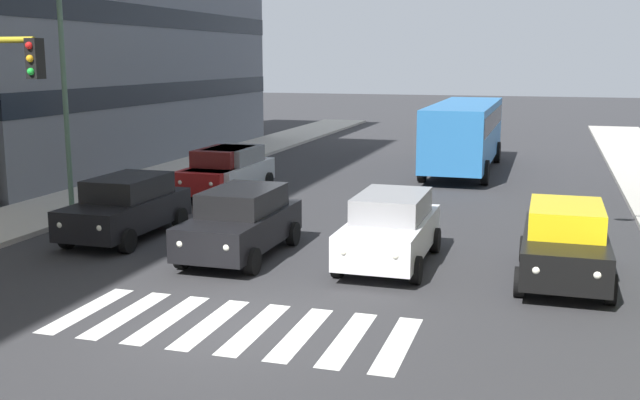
# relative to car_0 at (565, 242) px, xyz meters

# --- Properties ---
(ground_plane) EXTENTS (180.00, 180.00, 0.00)m
(ground_plane) POSITION_rel_car_0_xyz_m (5.98, 4.93, -0.89)
(ground_plane) COLOR #2D2D30
(crosswalk_markings) EXTENTS (6.75, 2.80, 0.01)m
(crosswalk_markings) POSITION_rel_car_0_xyz_m (5.98, 4.93, -0.88)
(crosswalk_markings) COLOR silver
(crosswalk_markings) RESTS_ON ground_plane
(car_0) EXTENTS (2.02, 4.44, 1.72)m
(car_0) POSITION_rel_car_0_xyz_m (0.00, 0.00, 0.00)
(car_0) COLOR black
(car_0) RESTS_ON ground_plane
(car_1) EXTENTS (2.02, 4.44, 1.72)m
(car_1) POSITION_rel_car_0_xyz_m (4.04, -0.25, 0.00)
(car_1) COLOR silver
(car_1) RESTS_ON ground_plane
(car_2) EXTENTS (2.02, 4.44, 1.72)m
(car_2) POSITION_rel_car_0_xyz_m (7.80, 0.13, 0.00)
(car_2) COLOR black
(car_2) RESTS_ON ground_plane
(car_3) EXTENTS (2.02, 4.44, 1.72)m
(car_3) POSITION_rel_car_0_xyz_m (11.63, -0.76, 0.00)
(car_3) COLOR black
(car_3) RESTS_ON ground_plane
(car_row2_0) EXTENTS (2.02, 4.44, 1.72)m
(car_row2_0) POSITION_rel_car_0_xyz_m (11.60, -7.99, 0.00)
(car_row2_0) COLOR #B2B7BC
(car_row2_0) RESTS_ON ground_plane
(car_row2_1) EXTENTS (2.02, 4.44, 1.72)m
(car_row2_1) POSITION_rel_car_0_xyz_m (11.81, -7.65, 0.00)
(car_row2_1) COLOR maroon
(car_row2_1) RESTS_ON ground_plane
(bus_behind_traffic) EXTENTS (2.78, 10.50, 3.00)m
(bus_behind_traffic) POSITION_rel_car_0_xyz_m (4.04, -16.36, 0.97)
(bus_behind_traffic) COLOR #286BAD
(bus_behind_traffic) RESTS_ON ground_plane
(street_lamp_right) EXTENTS (3.26, 0.28, 7.83)m
(street_lamp_right) POSITION_rel_car_0_xyz_m (14.28, -2.70, 4.04)
(street_lamp_right) COLOR #4C6B56
(street_lamp_right) RESTS_ON sidewalk_right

